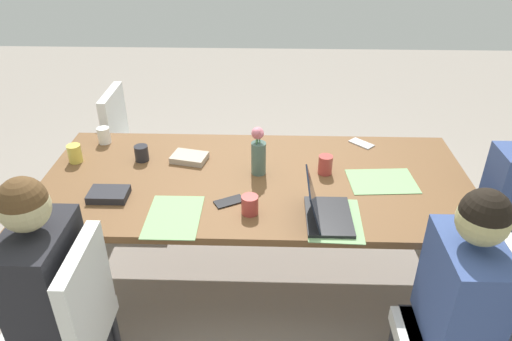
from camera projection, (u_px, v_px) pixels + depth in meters
The scene contains 21 objects.
ground_plane at pixel (256, 278), 3.03m from camera, with size 10.00×10.00×0.00m, color gray.
dining_table at pixel (256, 188), 2.69m from camera, with size 2.36×1.07×0.74m.
chair_near_left_mid at pixel (68, 323), 2.08m from camera, with size 0.44×0.44×0.90m.
person_near_left_mid at pixel (55, 308), 2.12m from camera, with size 0.36×0.40×1.19m.
chair_near_left_far at pixel (474, 339), 2.01m from camera, with size 0.44×0.44×0.90m.
person_near_left_far at pixel (452, 322), 2.05m from camera, with size 0.36×0.40×1.19m.
chair_far_right_near at pixel (133, 143), 3.54m from camera, with size 0.44×0.44×0.90m.
flower_vase at pixel (258, 151), 2.63m from camera, with size 0.08×0.08×0.28m.
placemat_head_right_left_near at pixel (382, 181), 2.62m from camera, with size 0.36×0.26×0.00m, color #7FAD70.
placemat_near_left_mid at pixel (174, 217), 2.34m from camera, with size 0.36×0.26×0.00m, color #7FAD70.
placemat_near_left_far at pixel (334, 220), 2.32m from camera, with size 0.36×0.26×0.00m, color #7FAD70.
laptop_near_left_far at pixel (324, 211), 2.31m from camera, with size 0.22×0.32×0.21m.
coffee_mug_near_left at pixel (250, 205), 2.35m from camera, with size 0.08×0.08×0.10m, color #AD3D38.
coffee_mug_near_right at pixel (142, 153), 2.81m from camera, with size 0.08×0.08×0.09m, color #232328.
coffee_mug_centre_left at pixel (75, 153), 2.79m from camera, with size 0.08×0.08×0.11m, color #DBC64C.
coffee_mug_centre_right at pixel (325, 165), 2.67m from camera, with size 0.08×0.08×0.11m, color #AD3D38.
coffee_mug_far_left at pixel (104, 135), 3.00m from camera, with size 0.08×0.08×0.10m, color white.
book_red_cover at pixel (189, 158), 2.82m from camera, with size 0.20×0.14×0.04m, color #B2A38E.
book_blue_cover at pixel (109, 194), 2.48m from camera, with size 0.20×0.14×0.04m, color #28282D.
phone_black at pixel (229, 202), 2.45m from camera, with size 0.15×0.07×0.01m, color black.
phone_silver at pixel (361, 143), 3.00m from camera, with size 0.15×0.07×0.01m, color silver.
Camera 1 is at (0.07, -2.26, 2.13)m, focal length 33.68 mm.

